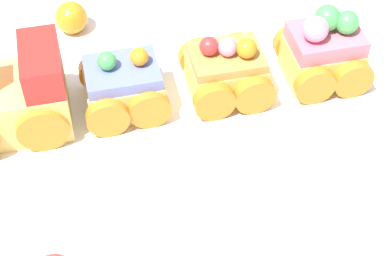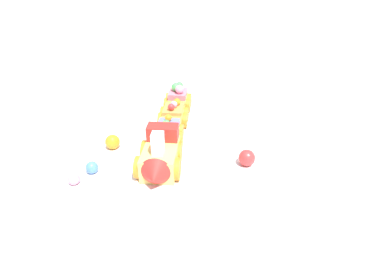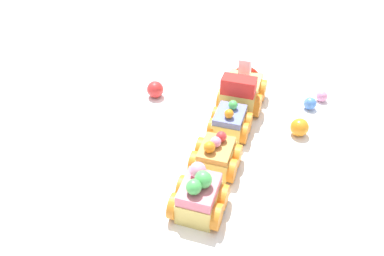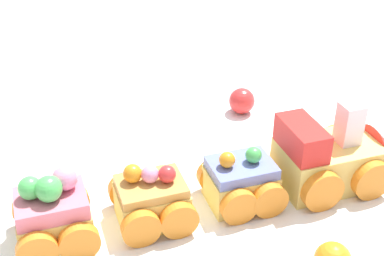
# 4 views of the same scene
# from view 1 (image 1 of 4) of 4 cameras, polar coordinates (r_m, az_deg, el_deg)

# --- Properties ---
(ground_plane) EXTENTS (10.00, 10.00, 0.00)m
(ground_plane) POSITION_cam_1_polar(r_m,az_deg,el_deg) (0.52, -3.66, -0.55)
(ground_plane) COLOR beige
(display_board) EXTENTS (0.72, 0.48, 0.01)m
(display_board) POSITION_cam_1_polar(r_m,az_deg,el_deg) (0.51, -3.69, -0.10)
(display_board) COLOR white
(display_board) RESTS_ON ground_plane
(cake_car_blueberry) EXTENTS (0.07, 0.07, 0.06)m
(cake_car_blueberry) POSITION_cam_1_polar(r_m,az_deg,el_deg) (0.51, -6.12, 3.59)
(cake_car_blueberry) COLOR #EACC66
(cake_car_blueberry) RESTS_ON display_board
(cake_car_caramel) EXTENTS (0.07, 0.07, 0.06)m
(cake_car_caramel) POSITION_cam_1_polar(r_m,az_deg,el_deg) (0.52, 3.03, 5.03)
(cake_car_caramel) COLOR #EACC66
(cake_car_caramel) RESTS_ON display_board
(cake_car_strawberry) EXTENTS (0.07, 0.07, 0.07)m
(cake_car_strawberry) POSITION_cam_1_polar(r_m,az_deg,el_deg) (0.54, 11.61, 6.64)
(cake_car_strawberry) COLOR #EACC66
(cake_car_strawberry) RESTS_ON display_board
(gumball_orange) EXTENTS (0.03, 0.03, 0.03)m
(gumball_orange) POSITION_cam_1_polar(r_m,az_deg,el_deg) (0.59, -10.69, 9.63)
(gumball_orange) COLOR orange
(gumball_orange) RESTS_ON display_board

